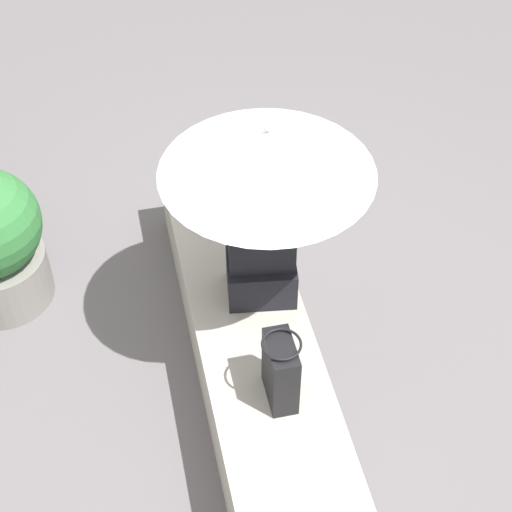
% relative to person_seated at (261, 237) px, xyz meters
% --- Properties ---
extents(ground_plane, '(14.00, 14.00, 0.00)m').
position_rel_person_seated_xyz_m(ground_plane, '(-0.17, 0.09, -0.81)').
color(ground_plane, '#605B5E').
extents(stone_bench, '(2.47, 0.56, 0.42)m').
position_rel_person_seated_xyz_m(stone_bench, '(-0.17, 0.09, -0.60)').
color(stone_bench, '#A8A093').
rests_on(stone_bench, ground).
extents(person_seated, '(0.33, 0.49, 0.90)m').
position_rel_person_seated_xyz_m(person_seated, '(0.00, 0.00, 0.00)').
color(person_seated, black).
rests_on(person_seated, stone_bench).
extents(parasol, '(0.97, 0.97, 1.05)m').
position_rel_person_seated_xyz_m(parasol, '(-0.02, -0.02, 0.52)').
color(parasol, '#B7B7BC').
rests_on(parasol, stone_bench).
extents(handbag_black, '(0.24, 0.18, 0.38)m').
position_rel_person_seated_xyz_m(handbag_black, '(-0.64, 0.06, -0.20)').
color(handbag_black, black).
rests_on(handbag_black, stone_bench).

